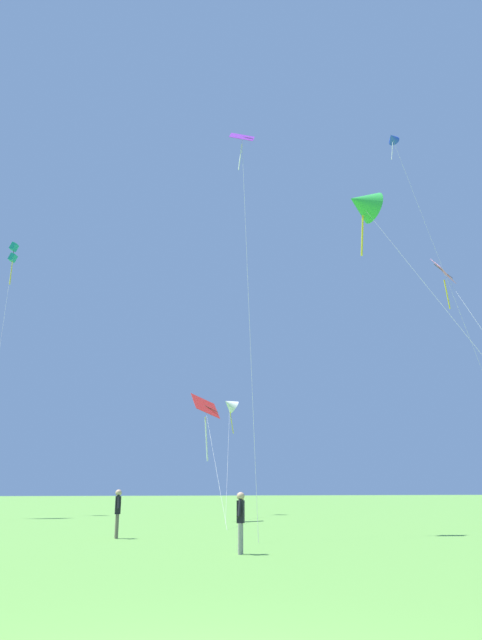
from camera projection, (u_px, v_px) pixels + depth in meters
The scene contains 9 objects.
kite_pink_low at pixel (447, 280), 35.28m from camera, with size 2.16×10.80×15.05m.
kite_purple_streamer at pixel (242, 156), 27.00m from camera, with size 1.79×5.02×17.84m.
kite_red_high at pixel (206, 416), 33.13m from camera, with size 2.04×8.46×6.88m.
kite_blue_delta at pixel (393, 139), 43.58m from camera, with size 4.07×6.22×27.04m.
kite_teal_box at pixel (13, 254), 45.38m from camera, with size 0.72×10.23×19.96m.
kite_white_distant at pixel (230, 404), 42.48m from camera, with size 4.63×11.85×8.18m.
kite_green_small at pixel (362, 204), 29.58m from camera, with size 4.31×9.64×16.32m.
person_near_tree at pixel (241, 516), 15.28m from camera, with size 0.33×0.45×1.52m.
person_in_red_shirt at pixel (118, 509), 20.25m from camera, with size 0.22×0.51×1.60m.
Camera 1 is at (-1.38, -4.82, 1.55)m, focal length 33.27 mm.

